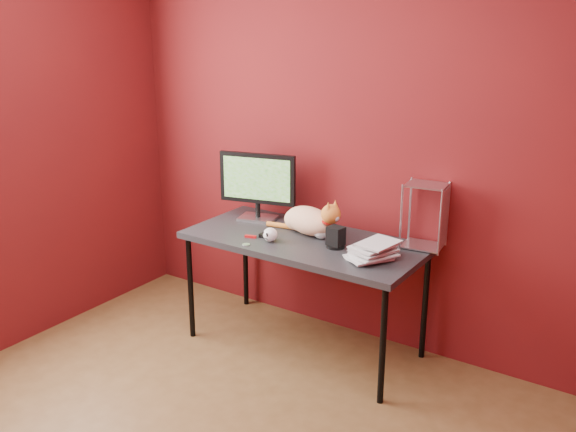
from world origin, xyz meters
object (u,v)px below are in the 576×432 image
Objects in this scene: book_stack at (367,152)px; cat at (310,221)px; monitor at (257,183)px; skull_mug at (270,235)px; speaker at (336,238)px; desk at (304,246)px.

cat is at bearing 164.13° from book_stack.
cat is (0.45, -0.06, -0.17)m from monitor.
monitor is 0.48m from cat.
skull_mug is at bearing -168.16° from book_stack.
monitor is at bearing 173.29° from speaker.
book_stack is (0.19, -0.01, 0.55)m from speaker.
desk is 11.57× the size of speaker.
speaker is (0.71, -0.18, -0.20)m from monitor.
book_stack reaches higher than desk.
skull_mug is at bearing -153.51° from speaker.
monitor is 0.99m from book_stack.
monitor is at bearing -173.48° from cat.
speaker is at bearing -28.49° from monitor.
skull_mug is at bearing -58.44° from monitor.
monitor is 0.75m from speaker.
cat is at bearing 101.91° from desk.
desk is at bearing -32.29° from monitor.
speaker is 0.58m from book_stack.
speaker is at bearing 176.51° from book_stack.
skull_mug is 0.73× the size of speaker.
cat reaches higher than desk.
desk is 2.68× the size of cat.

